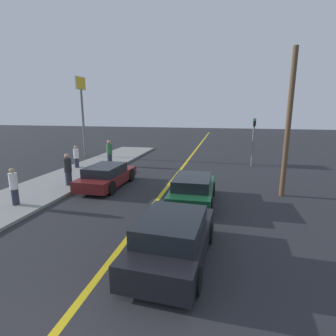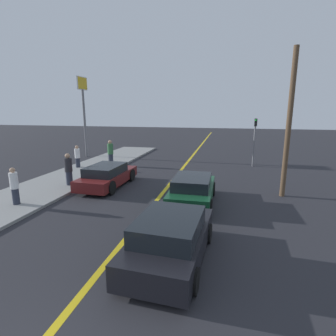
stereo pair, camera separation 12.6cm
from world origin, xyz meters
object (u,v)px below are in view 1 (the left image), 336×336
Objects in this scene: car_far_distant at (107,176)px; traffic_light at (253,137)px; car_ahead_center at (193,190)px; pedestrian_near_curb at (14,186)px; pedestrian_by_sign at (109,152)px; pedestrian_far_standing at (76,157)px; pedestrian_mid_group at (68,170)px; car_near_right_lane at (173,238)px; roadside_sign at (82,101)px; utility_pole at (288,125)px.

traffic_light is at bearing 42.42° from car_far_distant.
car_ahead_center is 2.49× the size of pedestrian_near_curb.
traffic_light is at bearing 11.35° from pedestrian_by_sign.
pedestrian_far_standing is 0.86× the size of pedestrian_by_sign.
pedestrian_mid_group is 0.49× the size of traffic_light.
roadside_sign reaches higher than car_near_right_lane.
pedestrian_near_curb is 0.90× the size of pedestrian_by_sign.
car_far_distant is 5.60m from pedestrian_by_sign.
pedestrian_by_sign is at bearing 135.98° from car_ahead_center.
pedestrian_mid_group reaches higher than pedestrian_far_standing.
utility_pole is at bearing 25.22° from car_ahead_center.
roadside_sign is (-1.93, 4.58, 3.93)m from pedestrian_far_standing.
pedestrian_near_curb is 8.91m from pedestrian_by_sign.
pedestrian_far_standing is 6.33m from roadside_sign.
utility_pole is (15.02, -7.76, -1.38)m from roadside_sign.
pedestrian_near_curb is at bearing -160.22° from utility_pole.
traffic_light reaches higher than pedestrian_far_standing.
roadside_sign is (-14.19, 0.92, 2.63)m from traffic_light.
car_near_right_lane is 2.62× the size of pedestrian_far_standing.
traffic_light is (10.74, 11.00, 1.26)m from pedestrian_near_curb.
car_near_right_lane is at bearing -39.69° from pedestrian_mid_group.
car_near_right_lane is 18.57m from roadside_sign.
pedestrian_far_standing reaches higher than car_near_right_lane.
pedestrian_far_standing is (-8.95, 9.88, 0.25)m from car_near_right_lane.
pedestrian_near_curb is 7.50m from pedestrian_far_standing.
traffic_light is (12.26, 3.65, 1.30)m from pedestrian_far_standing.
car_ahead_center is 5.41m from utility_pole.
roadside_sign is at bearing 112.84° from pedestrian_far_standing.
car_far_distant is 9.53m from utility_pole.
car_ahead_center is at bearing -17.00° from car_far_distant.
pedestrian_far_standing is 0.44× the size of traffic_light.
traffic_light is 0.51× the size of utility_pole.
pedestrian_far_standing reaches higher than car_far_distant.
pedestrian_by_sign is at bearing 91.99° from pedestrian_mid_group.
traffic_light is (3.31, 13.53, 1.55)m from car_near_right_lane.
pedestrian_near_curb reaches higher than car_ahead_center.
traffic_light reaches higher than pedestrian_near_curb.
pedestrian_mid_group is at bearing -142.81° from traffic_light.
pedestrian_far_standing is 2.39m from pedestrian_by_sign.
roadside_sign is (-3.94, 8.70, 3.84)m from pedestrian_mid_group.
car_ahead_center is at bearing -43.51° from pedestrian_by_sign.
pedestrian_mid_group is at bearing -163.51° from car_far_distant.
pedestrian_near_curb is 0.24× the size of roadside_sign.
pedestrian_by_sign is 0.26× the size of roadside_sign.
car_ahead_center is 15.20m from roadside_sign.
utility_pole is (0.83, -6.84, 1.25)m from traffic_light.
car_far_distant is at bearing -177.55° from utility_pole.
pedestrian_near_curb is at bearing -98.71° from pedestrian_mid_group.
pedestrian_far_standing is 13.71m from utility_pole.
car_ahead_center is 2.34× the size of pedestrian_mid_group.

